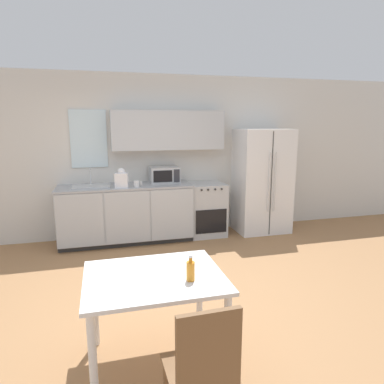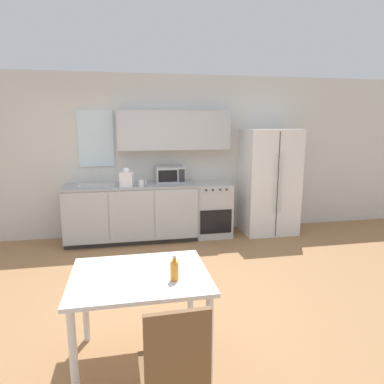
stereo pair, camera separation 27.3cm
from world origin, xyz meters
The scene contains 12 objects.
ground_plane centered at (0.00, 0.00, 0.00)m, with size 12.00×12.00×0.00m, color #9E7047.
wall_back centered at (0.06, 2.24, 1.42)m, with size 12.00×0.38×2.70m.
kitchen_counter centered at (-0.30, 1.91, 0.47)m, with size 2.11×0.68×0.93m.
oven_range centered at (1.06, 1.94, 0.45)m, with size 0.61×0.62×0.90m.
refrigerator centered at (2.08, 1.90, 0.90)m, with size 0.91×0.72×1.81m.
kitchen_sink centered at (-0.82, 1.92, 0.95)m, with size 0.58×0.38×0.27m.
microwave centered at (0.36, 2.03, 1.07)m, with size 0.48×0.37×0.26m.
coffee_mug centered at (-0.12, 1.73, 0.98)m, with size 0.12×0.09×0.10m.
grocery_bag_0 centered at (-0.36, 1.73, 1.07)m, with size 0.22×0.20×0.30m.
dining_table centered at (-0.29, -1.09, 0.64)m, with size 1.06×0.85×0.75m.
dining_chair_near centered at (-0.13, -1.89, 0.54)m, with size 0.41×0.41×0.93m.
drink_bottle centered at (-0.04, -1.24, 0.83)m, with size 0.06×0.06×0.20m.
Camera 1 is at (-0.64, -3.53, 1.90)m, focal length 32.00 mm.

